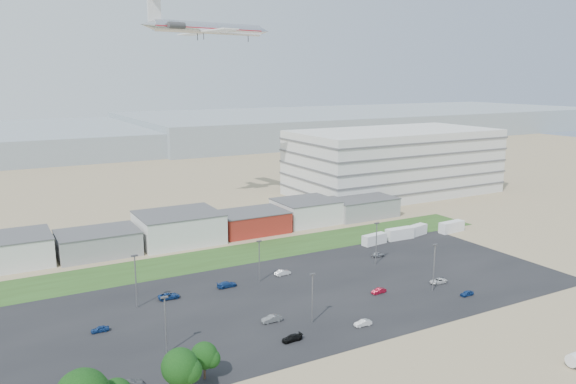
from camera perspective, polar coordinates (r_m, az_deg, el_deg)
ground at (r=103.05m, az=5.26°, el=-14.46°), size 700.00×700.00×0.00m
parking_lot at (r=120.90m, az=1.83°, el=-10.35°), size 120.00×50.00×0.01m
grass_strip at (r=145.74m, az=-6.39°, el=-6.54°), size 160.00×16.00×0.02m
hills_backdrop at (r=404.02m, az=-15.71°, el=5.38°), size 700.00×200.00×9.00m
building_row at (r=156.91m, az=-14.88°, el=-4.02°), size 170.00×20.00×8.00m
parking_garage at (r=225.24m, az=10.68°, el=3.05°), size 80.00×40.00×25.00m
box_trailer_a at (r=156.72m, az=8.76°, el=-4.76°), size 7.76×3.32×2.82m
box_trailer_b at (r=162.78m, az=11.27°, el=-4.17°), size 8.55×2.93×3.18m
box_trailer_c at (r=167.57m, az=12.85°, el=-3.82°), size 8.24×4.15×2.96m
box_trailer_d at (r=173.76m, az=16.28°, el=-3.41°), size 8.61×3.22×3.17m
tree_right at (r=85.07m, az=-10.91°, el=-17.37°), size 5.70×5.70×8.55m
tree_near at (r=89.53m, az=-8.51°, el=-16.38°), size 4.49×4.49×6.73m
lightpole_front_l at (r=97.35m, az=-12.32°, el=-13.07°), size 1.17×0.49×9.97m
lightpole_front_m at (r=106.29m, az=2.48°, el=-10.74°), size 1.13×0.47×9.63m
lightpole_front_r at (r=124.92m, az=14.60°, el=-7.45°), size 1.23×0.51×10.43m
lightpole_back_l at (r=116.54m, az=-15.20°, el=-8.76°), size 1.28×0.53×10.90m
lightpole_back_m at (r=126.60m, az=-2.93°, el=-7.04°), size 1.12×0.47×9.54m
lightpole_back_r at (r=139.40m, az=8.95°, el=-5.20°), size 1.24×0.52×10.51m
airliner at (r=196.47m, az=-8.02°, el=16.16°), size 51.72×38.40×14.21m
parked_car_0 at (r=131.03m, az=15.01°, el=-8.73°), size 4.16×2.22×1.11m
parked_car_1 at (r=122.70m, az=9.20°, el=-9.89°), size 3.48×1.43×1.12m
parked_car_2 at (r=125.77m, az=17.71°, el=-9.77°), size 3.22×1.38×1.08m
parked_car_3 at (r=101.05m, az=0.41°, el=-14.61°), size 3.87×1.71×1.11m
parked_car_4 at (r=108.06m, az=-1.66°, el=-12.74°), size 4.03×1.53×1.31m
parked_car_5 at (r=109.65m, az=-18.56°, el=-13.06°), size 3.27×1.44×1.09m
parked_car_6 at (r=125.19m, az=-6.23°, el=-9.31°), size 4.51×1.95×1.29m
parked_car_8 at (r=146.34m, az=9.11°, el=-6.29°), size 3.76×1.88×1.23m
parked_car_9 at (r=120.90m, az=-12.00°, el=-10.30°), size 4.54×2.25×1.24m
parked_car_10 at (r=90.91m, az=-15.79°, el=-18.23°), size 4.37×2.11×1.23m
parked_car_11 at (r=131.64m, az=-0.54°, el=-8.19°), size 3.92×1.66×1.26m
parked_car_13 at (r=107.43m, az=7.62°, el=-13.06°), size 3.47×1.45×1.12m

